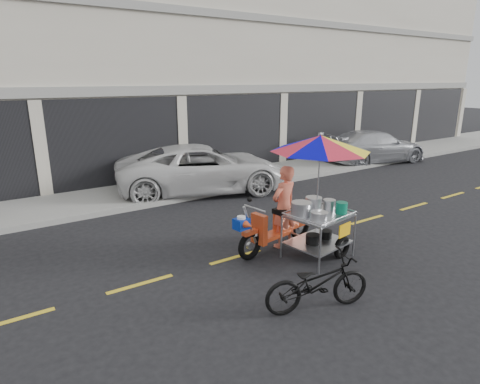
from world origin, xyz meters
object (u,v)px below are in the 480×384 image
silver_pickup (374,147)px  near_bicycle (317,283)px  food_vendor_rig (306,178)px  white_pickup (203,168)px

silver_pickup → near_bicycle: (-10.06, -6.98, -0.23)m
near_bicycle → food_vendor_rig: size_ratio=0.63×
silver_pickup → food_vendor_rig: food_vendor_rig is taller
white_pickup → food_vendor_rig: food_vendor_rig is taller
near_bicycle → food_vendor_rig: food_vendor_rig is taller
silver_pickup → white_pickup: bearing=99.6°
silver_pickup → near_bicycle: bearing=134.4°
near_bicycle → silver_pickup: bearing=-38.1°
silver_pickup → near_bicycle: 12.24m
white_pickup → silver_pickup: size_ratio=1.14×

